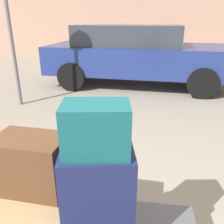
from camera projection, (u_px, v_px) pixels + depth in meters
The scene contains 6 objects.
suitcase_navy_rear_right at pixel (98, 200), 1.28m from camera, with size 0.37×0.25×0.60m, color #191E47.
suitcase_brown_stacked_top at pixel (34, 180), 1.45m from camera, with size 0.41×0.26×0.58m, color #51331E.
duffel_bag_teal_topmost_pile at pixel (96, 129), 1.12m from camera, with size 0.32×0.21×0.26m, color #144C51.
parked_car at pixel (136, 53), 5.76m from camera, with size 4.42×2.16×1.42m.
bollard_kerb_near at pixel (206, 60), 7.33m from camera, with size 0.26×0.26×0.74m, color #72665B.
no_parking_sign at pixel (8, 16), 4.03m from camera, with size 0.50×0.07×2.59m.
Camera 1 is at (0.29, -0.96, 1.55)m, focal length 38.00 mm.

